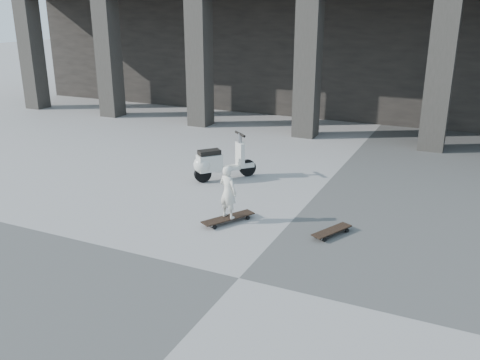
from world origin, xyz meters
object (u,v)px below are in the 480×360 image
at_px(longboard, 228,218).
at_px(scooter, 215,163).
at_px(child, 228,192).
at_px(skateboard_spare, 332,231).

relative_size(longboard, scooter, 0.84).
height_order(longboard, child, child).
height_order(skateboard_spare, scooter, scooter).
xyz_separation_m(longboard, scooter, (-1.30, 1.97, 0.33)).
bearing_deg(skateboard_spare, scooter, 86.67).
distance_m(longboard, scooter, 2.38).
bearing_deg(scooter, skateboard_spare, -77.43).
height_order(longboard, skateboard_spare, longboard).
height_order(child, scooter, child).
distance_m(longboard, child, 0.50).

